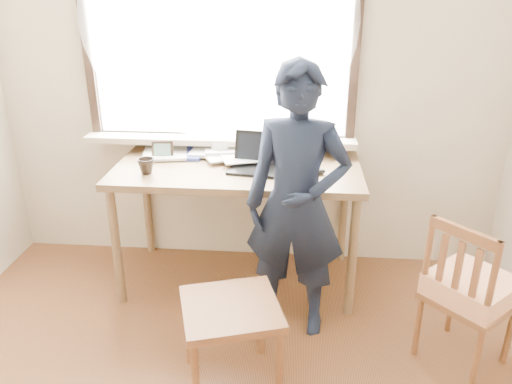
# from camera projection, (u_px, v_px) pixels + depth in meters

# --- Properties ---
(room_shell) EXTENTS (3.52, 4.02, 2.61)m
(room_shell) POSITION_uv_depth(u_px,v_px,m) (187.00, 82.00, 1.56)
(room_shell) COLOR beige
(room_shell) RESTS_ON ground
(desk) EXTENTS (1.57, 0.78, 0.84)m
(desk) POSITION_uv_depth(u_px,v_px,m) (238.00, 179.00, 3.22)
(desk) COLOR brown
(desk) RESTS_ON ground
(laptop) EXTENTS (0.36, 0.31, 0.22)m
(laptop) POSITION_uv_depth(u_px,v_px,m) (257.00, 161.00, 3.12)
(laptop) COLOR black
(laptop) RESTS_ON desk
(mug_white) EXTENTS (0.18, 0.18, 0.10)m
(mug_white) POSITION_uv_depth(u_px,v_px,m) (221.00, 148.00, 3.37)
(mug_white) COLOR white
(mug_white) RESTS_ON desk
(mug_dark) EXTENTS (0.13, 0.13, 0.10)m
(mug_dark) POSITION_uv_depth(u_px,v_px,m) (146.00, 166.00, 3.05)
(mug_dark) COLOR black
(mug_dark) RESTS_ON desk
(mouse) EXTENTS (0.10, 0.07, 0.04)m
(mouse) POSITION_uv_depth(u_px,v_px,m) (318.00, 171.00, 3.05)
(mouse) COLOR black
(mouse) RESTS_ON desk
(desk_clutter) EXTENTS (0.85, 0.43, 0.05)m
(desk_clutter) POSITION_uv_depth(u_px,v_px,m) (195.00, 151.00, 3.40)
(desk_clutter) COLOR #9F461D
(desk_clutter) RESTS_ON desk
(book_a) EXTENTS (0.20, 0.26, 0.02)m
(book_a) POSITION_uv_depth(u_px,v_px,m) (184.00, 150.00, 3.45)
(book_a) COLOR white
(book_a) RESTS_ON desk
(book_b) EXTENTS (0.27, 0.31, 0.02)m
(book_b) POSITION_uv_depth(u_px,v_px,m) (292.00, 153.00, 3.39)
(book_b) COLOR white
(book_b) RESTS_ON desk
(picture_frame) EXTENTS (0.14, 0.03, 0.11)m
(picture_frame) POSITION_uv_depth(u_px,v_px,m) (163.00, 151.00, 3.30)
(picture_frame) COLOR black
(picture_frame) RESTS_ON desk
(work_chair) EXTENTS (0.58, 0.56, 0.48)m
(work_chair) POSITION_uv_depth(u_px,v_px,m) (231.00, 318.00, 2.45)
(work_chair) COLOR brown
(work_chair) RESTS_ON ground
(side_chair) EXTENTS (0.55, 0.55, 0.86)m
(side_chair) POSITION_uv_depth(u_px,v_px,m) (469.00, 290.00, 2.59)
(side_chair) COLOR brown
(side_chair) RESTS_ON ground
(person) EXTENTS (0.63, 0.46, 1.58)m
(person) POSITION_uv_depth(u_px,v_px,m) (297.00, 204.00, 2.76)
(person) COLOR black
(person) RESTS_ON ground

